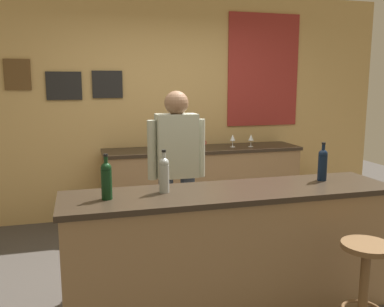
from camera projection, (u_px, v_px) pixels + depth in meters
name	position (u px, v px, depth m)	size (l,w,h in m)	color
ground_plane	(214.00, 282.00, 3.53)	(10.00, 10.00, 0.00)	#423D38
back_wall	(166.00, 105.00, 5.22)	(6.00, 0.09, 2.80)	tan
bar_counter	(231.00, 249.00, 3.07)	(2.45, 0.60, 0.92)	olive
side_counter	(203.00, 183.00, 5.12)	(2.43, 0.56, 0.90)	olive
bartender	(177.00, 168.00, 3.66)	(0.52, 0.21, 1.62)	#384766
bar_stool	(365.00, 276.00, 2.65)	(0.32, 0.32, 0.68)	brown
wine_bottle_a	(106.00, 179.00, 2.73)	(0.07, 0.07, 0.31)	black
wine_bottle_b	(164.00, 174.00, 2.90)	(0.07, 0.07, 0.31)	#999E99
wine_bottle_c	(323.00, 164.00, 3.26)	(0.07, 0.07, 0.31)	black
wine_glass_a	(154.00, 141.00, 4.82)	(0.07, 0.07, 0.16)	silver
wine_glass_b	(162.00, 140.00, 4.90)	(0.07, 0.07, 0.16)	silver
wine_glass_c	(171.00, 140.00, 4.95)	(0.07, 0.07, 0.16)	silver
wine_glass_d	(233.00, 138.00, 5.10)	(0.07, 0.07, 0.16)	silver
wine_glass_e	(251.00, 138.00, 5.13)	(0.07, 0.07, 0.16)	silver
coffee_mug	(200.00, 143.00, 5.11)	(0.12, 0.08, 0.09)	#B2332D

